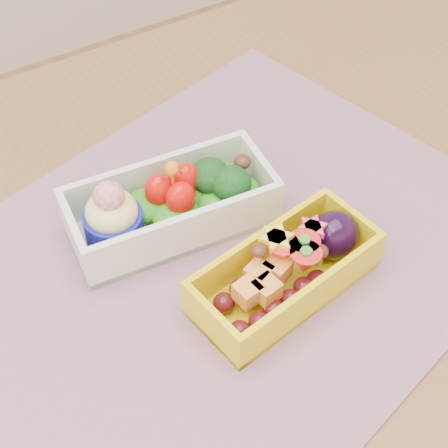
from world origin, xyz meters
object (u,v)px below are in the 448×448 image
placemat (220,258)px  bento_yellow (289,270)px  table (221,342)px  bento_white (170,205)px

placemat → bento_yellow: size_ratio=2.98×
table → placemat: (0.01, 0.03, 0.10)m
placemat → bento_white: size_ratio=2.64×
table → bento_yellow: bearing=-36.5°
bento_white → placemat: bearing=-65.7°
bento_white → bento_yellow: bento_white is taller
table → bento_white: bento_white is taller
bento_white → bento_yellow: (0.05, -0.12, -0.00)m
placemat → bento_yellow: 0.07m
table → placemat: size_ratio=2.23×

